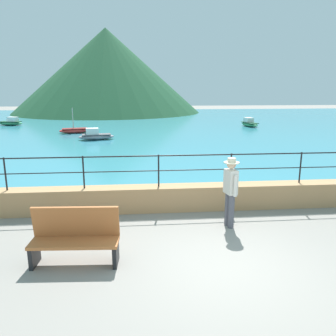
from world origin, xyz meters
name	(u,v)px	position (x,y,z in m)	size (l,w,h in m)	color
ground_plane	(222,266)	(0.00, 0.00, 0.00)	(120.00, 120.00, 0.00)	gray
promenade_wall	(195,197)	(0.00, 3.20, 0.35)	(20.00, 0.56, 0.70)	tan
railing	(195,164)	(0.00, 3.20, 1.33)	(18.44, 0.04, 0.90)	black
lake_water	(154,124)	(0.00, 25.84, 0.03)	(64.00, 44.32, 0.06)	teal
hill_main	(107,71)	(-5.61, 42.85, 5.64)	(25.70, 25.70, 11.29)	#1E4C2D
bench_main	(75,236)	(-2.84, 0.42, 0.56)	(1.73, 0.66, 1.13)	#B76633
person_walking	(230,189)	(0.65, 1.88, 0.98)	(0.38, 0.56, 1.75)	#4C4C56
bollard	(58,220)	(-3.57, 2.06, 0.26)	(0.24, 0.24, 0.51)	#4C4C51
boat_0	(11,122)	(-13.06, 26.05, 0.33)	(2.45, 1.40, 0.76)	#338C59
boat_1	(96,136)	(-4.34, 16.50, 0.33)	(2.42, 1.27, 0.76)	gray
boat_2	(249,123)	(8.31, 23.18, 0.33)	(1.29, 2.42, 0.76)	#338C59
boat_3	(75,130)	(-6.28, 19.99, 0.26)	(2.45, 1.41, 1.89)	red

